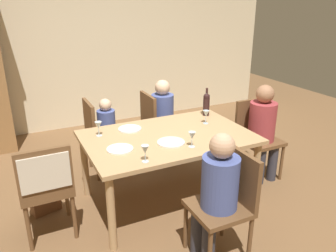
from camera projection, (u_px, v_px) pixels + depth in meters
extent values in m
plane|color=brown|center=(168.00, 199.00, 3.65)|extent=(10.00, 10.00, 0.00)
cube|color=beige|center=(94.00, 43.00, 5.48)|extent=(6.40, 0.12, 2.70)
cube|color=tan|center=(168.00, 137.00, 3.39)|extent=(1.65, 1.09, 0.04)
cylinder|color=tan|center=(111.00, 214.00, 2.82)|extent=(0.07, 0.07, 0.71)
cylinder|color=tan|center=(255.00, 175.00, 3.44)|extent=(0.07, 0.07, 0.71)
cylinder|color=tan|center=(85.00, 166.00, 3.62)|extent=(0.07, 0.07, 0.71)
cylinder|color=tan|center=(206.00, 141.00, 4.24)|extent=(0.07, 0.07, 0.71)
cylinder|color=brown|center=(282.00, 163.00, 3.98)|extent=(0.04, 0.04, 0.44)
cylinder|color=brown|center=(256.00, 169.00, 3.83)|extent=(0.04, 0.04, 0.44)
cylinder|color=brown|center=(260.00, 150.00, 4.30)|extent=(0.04, 0.04, 0.44)
cylinder|color=brown|center=(236.00, 156.00, 4.15)|extent=(0.04, 0.04, 0.44)
cube|color=brown|center=(260.00, 141.00, 3.98)|extent=(0.44, 0.44, 0.04)
cube|color=brown|center=(251.00, 117.00, 4.06)|extent=(0.44, 0.04, 0.44)
cylinder|color=brown|center=(169.00, 136.00, 4.74)|extent=(0.04, 0.04, 0.44)
cylinder|color=brown|center=(182.00, 146.00, 4.42)|extent=(0.04, 0.04, 0.44)
cylinder|color=brown|center=(144.00, 141.00, 4.59)|extent=(0.04, 0.04, 0.44)
cylinder|color=brown|center=(156.00, 152.00, 4.27)|extent=(0.04, 0.04, 0.44)
cube|color=brown|center=(163.00, 127.00, 4.42)|extent=(0.44, 0.44, 0.04)
cube|color=brown|center=(148.00, 112.00, 4.25)|extent=(0.04, 0.44, 0.44)
cylinder|color=brown|center=(186.00, 226.00, 2.88)|extent=(0.04, 0.04, 0.44)
cylinder|color=brown|center=(250.00, 240.00, 2.71)|extent=(0.04, 0.04, 0.44)
cylinder|color=brown|center=(223.00, 214.00, 3.03)|extent=(0.04, 0.04, 0.44)
cube|color=brown|center=(218.00, 208.00, 2.71)|extent=(0.44, 0.44, 0.04)
cube|color=brown|center=(241.00, 177.00, 2.71)|extent=(0.04, 0.44, 0.44)
cylinder|color=brown|center=(118.00, 146.00, 4.44)|extent=(0.04, 0.04, 0.44)
cylinder|color=brown|center=(128.00, 157.00, 4.12)|extent=(0.04, 0.04, 0.44)
cylinder|color=brown|center=(90.00, 151.00, 4.28)|extent=(0.04, 0.04, 0.44)
cylinder|color=brown|center=(98.00, 164.00, 3.96)|extent=(0.04, 0.04, 0.44)
cube|color=brown|center=(107.00, 136.00, 4.12)|extent=(0.44, 0.44, 0.04)
cube|color=brown|center=(89.00, 120.00, 3.95)|extent=(0.04, 0.44, 0.44)
cylinder|color=brown|center=(25.00, 206.00, 3.16)|extent=(0.04, 0.04, 0.44)
cylinder|color=brown|center=(66.00, 196.00, 3.32)|extent=(0.04, 0.04, 0.44)
cylinder|color=brown|center=(29.00, 229.00, 2.84)|extent=(0.04, 0.04, 0.44)
cylinder|color=brown|center=(74.00, 217.00, 3.00)|extent=(0.04, 0.04, 0.44)
cube|color=brown|center=(46.00, 188.00, 3.00)|extent=(0.44, 0.44, 0.04)
cube|color=brown|center=(45.00, 174.00, 2.74)|extent=(0.44, 0.04, 0.44)
cube|color=beige|center=(45.00, 172.00, 2.74)|extent=(0.40, 0.07, 0.31)
cylinder|color=#33333D|center=(272.00, 162.00, 3.98)|extent=(0.11, 0.11, 0.46)
cylinder|color=#33333D|center=(260.00, 165.00, 3.91)|extent=(0.11, 0.11, 0.46)
cylinder|color=#9E383D|center=(262.00, 122.00, 3.90)|extent=(0.31, 0.31, 0.47)
sphere|color=#996B4C|center=(265.00, 94.00, 3.78)|extent=(0.20, 0.20, 0.20)
cylinder|color=#33333D|center=(169.00, 139.00, 4.63)|extent=(0.10, 0.10, 0.46)
cylinder|color=#33333D|center=(175.00, 144.00, 4.48)|extent=(0.10, 0.10, 0.46)
cylinder|color=#475699|center=(163.00, 111.00, 4.34)|extent=(0.28, 0.28, 0.44)
sphere|color=beige|center=(162.00, 87.00, 4.23)|extent=(0.19, 0.19, 0.19)
cylinder|color=#33333D|center=(209.00, 243.00, 2.66)|extent=(0.11, 0.11, 0.46)
cylinder|color=#33333D|center=(197.00, 230.00, 2.81)|extent=(0.11, 0.11, 0.46)
cylinder|color=#475699|center=(220.00, 184.00, 2.63)|extent=(0.29, 0.29, 0.45)
sphere|color=tan|center=(222.00, 146.00, 2.52)|extent=(0.20, 0.20, 0.20)
cylinder|color=#33333D|center=(115.00, 150.00, 4.29)|extent=(0.08, 0.08, 0.46)
cylinder|color=#33333D|center=(118.00, 154.00, 4.18)|extent=(0.08, 0.08, 0.46)
cylinder|color=#475699|center=(106.00, 124.00, 4.06)|extent=(0.22, 0.22, 0.33)
sphere|color=beige|center=(105.00, 105.00, 3.97)|extent=(0.14, 0.14, 0.14)
cylinder|color=black|center=(206.00, 107.00, 3.93)|extent=(0.08, 0.08, 0.21)
sphere|color=black|center=(207.00, 97.00, 3.89)|extent=(0.08, 0.08, 0.08)
cylinder|color=black|center=(207.00, 92.00, 3.87)|extent=(0.03, 0.03, 0.09)
cylinder|color=silver|center=(192.00, 147.00, 3.12)|extent=(0.06, 0.06, 0.00)
cylinder|color=silver|center=(192.00, 143.00, 3.11)|extent=(0.01, 0.01, 0.07)
cone|color=silver|center=(192.00, 136.00, 3.09)|extent=(0.07, 0.07, 0.07)
cylinder|color=silver|center=(145.00, 161.00, 2.84)|extent=(0.06, 0.06, 0.00)
cylinder|color=silver|center=(145.00, 157.00, 2.83)|extent=(0.01, 0.01, 0.07)
cone|color=silver|center=(145.00, 150.00, 2.80)|extent=(0.07, 0.07, 0.07)
cylinder|color=silver|center=(206.00, 123.00, 3.71)|extent=(0.06, 0.06, 0.00)
cylinder|color=silver|center=(206.00, 120.00, 3.69)|extent=(0.01, 0.01, 0.07)
cone|color=silver|center=(206.00, 114.00, 3.67)|extent=(0.07, 0.07, 0.07)
cylinder|color=silver|center=(99.00, 136.00, 3.37)|extent=(0.06, 0.06, 0.00)
cylinder|color=silver|center=(99.00, 132.00, 3.36)|extent=(0.01, 0.01, 0.07)
cone|color=silver|center=(98.00, 125.00, 3.33)|extent=(0.07, 0.07, 0.07)
cylinder|color=white|center=(130.00, 129.00, 3.54)|extent=(0.24, 0.24, 0.01)
cylinder|color=silver|center=(171.00, 142.00, 3.20)|extent=(0.26, 0.26, 0.01)
cylinder|color=white|center=(120.00, 149.00, 3.06)|extent=(0.24, 0.24, 0.01)
cube|color=brown|center=(46.00, 202.00, 3.42)|extent=(0.30, 0.20, 0.22)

